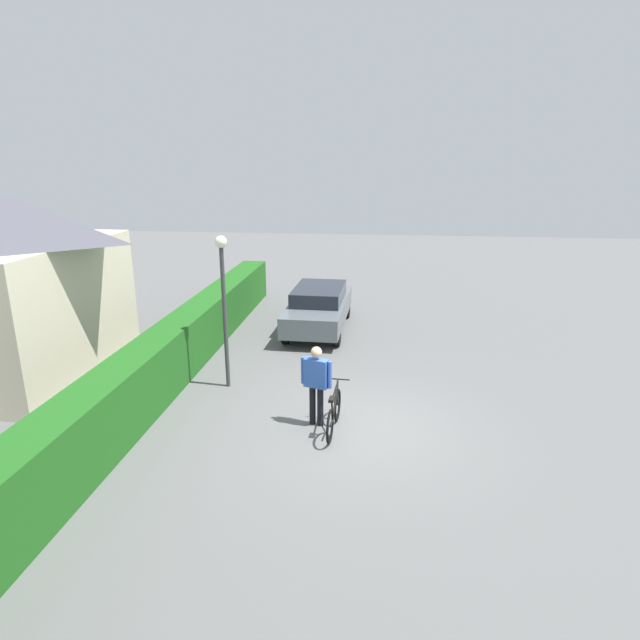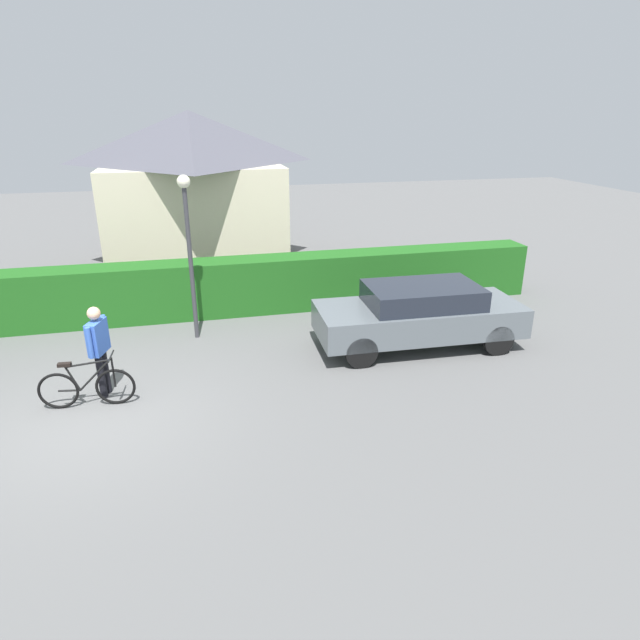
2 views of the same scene
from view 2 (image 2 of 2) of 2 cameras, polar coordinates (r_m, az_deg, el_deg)
The scene contains 7 objects.
ground_plane at distance 10.10m, azimuth -22.80°, elevation -9.84°, with size 60.00×60.00×0.00m, color #5B5B5B.
hedge_row at distance 14.20m, azimuth -20.55°, elevation 2.52°, with size 21.91×0.90×1.41m, color #1D591A.
house_distant at distance 18.57m, azimuth -13.16°, elevation 13.25°, with size 5.54×6.02×4.95m.
parked_car_near at distance 12.06m, azimuth 10.44°, elevation 0.66°, with size 4.53×1.86×1.42m.
bicycle at distance 10.44m, azimuth -23.35°, elevation -6.49°, with size 1.65×0.50×0.95m.
person_rider at distance 10.49m, azimuth -22.30°, elevation -2.37°, with size 0.34×0.66×1.72m.
street_lamp at distance 12.21m, azimuth -13.73°, elevation 8.79°, with size 0.28×0.28×3.68m.
Camera 2 is at (1.90, -8.61, 4.93)m, focal length 30.36 mm.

